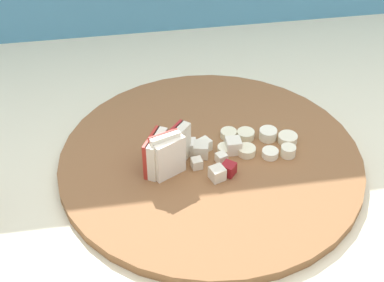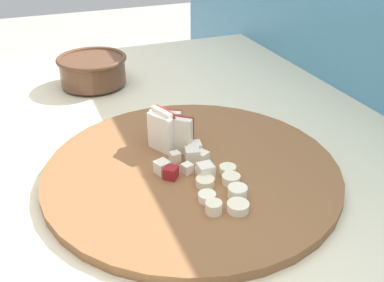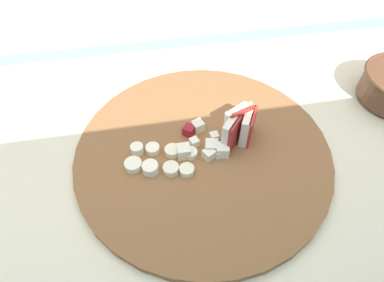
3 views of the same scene
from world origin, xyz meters
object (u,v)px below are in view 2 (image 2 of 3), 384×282
banana_slice_rows (222,189)px  ceramic_bowl (93,69)px  cutting_board (192,170)px  apple_wedge_fan (168,131)px  apple_dice_pile (189,161)px

banana_slice_rows → ceramic_bowl: 0.50m
cutting_board → ceramic_bowl: 0.42m
apple_wedge_fan → banana_slice_rows: 0.15m
cutting_board → apple_dice_pile: apple_dice_pile is taller
ceramic_bowl → cutting_board: bearing=9.9°
banana_slice_rows → ceramic_bowl: size_ratio=0.82×
apple_wedge_fan → ceramic_bowl: apple_wedge_fan is taller
cutting_board → ceramic_bowl: size_ratio=2.94×
apple_dice_pile → apple_wedge_fan: bearing=-170.3°
apple_wedge_fan → banana_slice_rows: (0.14, 0.03, -0.02)m
cutting_board → banana_slice_rows: 0.08m
apple_wedge_fan → banana_slice_rows: bearing=11.4°
apple_wedge_fan → banana_slice_rows: size_ratio=0.59×
apple_dice_pile → ceramic_bowl: bearing=-170.6°
cutting_board → apple_wedge_fan: bearing=-167.7°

